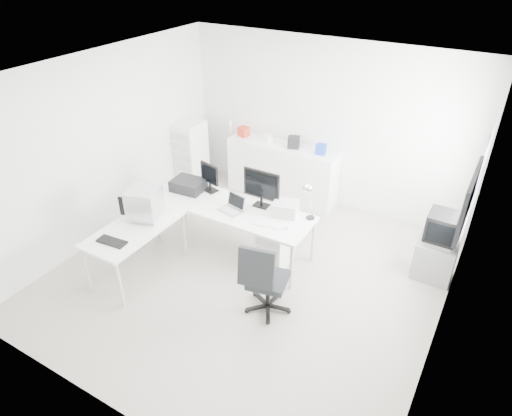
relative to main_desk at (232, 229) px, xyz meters
The scene contains 30 objects.
floor 0.75m from the main_desk, 37.24° to the right, with size 5.00×5.00×0.01m, color silver.
ceiling 2.51m from the main_desk, 37.24° to the right, with size 5.00×5.00×0.01m, color white.
back_wall 2.40m from the main_desk, 76.12° to the left, with size 5.00×0.02×2.80m, color white.
left_wall 2.26m from the main_desk, 168.71° to the right, with size 0.02×5.00×2.80m, color white.
right_wall 3.21m from the main_desk, ahead, with size 0.02×5.00×2.80m, color white.
window 3.34m from the main_desk, 15.02° to the left, with size 0.02×1.20×1.10m, color white, non-canonical shape.
wall_picture 3.37m from the main_desk, ahead, with size 0.04×0.90×0.60m, color black, non-canonical shape.
main_desk is the anchor object (origin of this frame).
side_desk 1.39m from the main_desk, 127.69° to the right, with size 0.70×1.40×0.75m, color white, non-canonical shape.
drawer_pedestal 0.71m from the main_desk, ahead, with size 0.40×0.50×0.60m, color white.
inkjet_printer 0.97m from the main_desk, behind, with size 0.48×0.37×0.17m, color black.
lcd_monitor_small 0.85m from the main_desk, 155.56° to the left, with size 0.36×0.21×0.45m, color black, non-canonical shape.
lcd_monitor_large 0.79m from the main_desk, 35.54° to the left, with size 0.56×0.22×0.58m, color black, non-canonical shape.
laptop 0.49m from the main_desk, 63.43° to the right, with size 0.32×0.33×0.21m, color #B7B7BA, non-canonical shape.
white_keyboard 0.77m from the main_desk, 12.99° to the right, with size 0.38×0.12×0.02m, color white.
white_mouse 1.04m from the main_desk, ahead, with size 0.06×0.06×0.06m, color white.
laser_printer 0.91m from the main_desk, 16.35° to the left, with size 0.34×0.29×0.19m, color #BDBDBD.
desk_lamp 1.31m from the main_desk, 15.26° to the left, with size 0.18×0.18×0.53m, color silver, non-canonical shape.
crt_monitor 1.34m from the main_desk, 135.00° to the right, with size 0.40×0.40×0.46m, color #B7B7BA, non-canonical shape.
black_keyboard 1.77m from the main_desk, 119.54° to the right, with size 0.40×0.16×0.03m, color black.
office_chair 1.37m from the main_desk, 38.16° to the right, with size 0.60×0.60×1.04m, color #26282B, non-canonical shape.
tv_cabinet 2.88m from the main_desk, 17.69° to the left, with size 0.52×0.42×0.57m, color gray.
crt_tv 2.91m from the main_desk, 17.69° to the left, with size 0.50×0.48×0.45m, color black, non-canonical shape.
sideboard 1.85m from the main_desk, 94.10° to the left, with size 1.99×0.50×1.00m, color white.
clutter_box_a 2.18m from the main_desk, 116.81° to the left, with size 0.17×0.15×0.17m, color red.
clutter_box_b 2.02m from the main_desk, 103.19° to the left, with size 0.13×0.11×0.13m, color white.
clutter_box_c 1.98m from the main_desk, 87.90° to the left, with size 0.19×0.18×0.19m, color black.
clutter_box_d 2.05m from the main_desk, 72.89° to the left, with size 0.16×0.14×0.16m, color #193CB5.
clutter_bottle 2.37m from the main_desk, 123.18° to the left, with size 0.07×0.07×0.22m, color white.
filing_cabinet 2.23m from the main_desk, 142.78° to the left, with size 0.44×0.53×1.27m, color white.
Camera 1 is at (2.61, -4.27, 4.16)m, focal length 32.00 mm.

